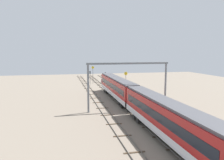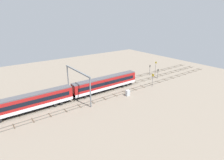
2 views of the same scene
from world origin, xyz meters
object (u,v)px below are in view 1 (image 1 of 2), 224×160
train (133,98)px  overhead_gantry (128,76)px  speed_sign_near_foreground (126,77)px  signal_light_trackside_approach (90,76)px  speed_sign_mid_trackside (93,73)px  relay_cabinet (142,91)px  signal_light_trackside_departure (105,76)px

train → overhead_gantry: bearing=10.0°
overhead_gantry → speed_sign_near_foreground: overhead_gantry is taller
train → signal_light_trackside_approach: train is taller
speed_sign_near_foreground → overhead_gantry: bearing=164.7°
speed_sign_near_foreground → speed_sign_mid_trackside: bearing=36.9°
overhead_gantry → relay_cabinet: 16.41m
train → overhead_gantry: 4.22m
train → relay_cabinet: train is taller
signal_light_trackside_approach → signal_light_trackside_departure: (-0.75, -5.04, -0.31)m
train → speed_sign_mid_trackside: bearing=2.7°
train → overhead_gantry: overhead_gantry is taller
speed_sign_near_foreground → relay_cabinet: (-12.36, -0.78, -2.30)m
signal_light_trackside_approach → relay_cabinet: (-21.67, -10.61, -2.00)m
relay_cabinet → train: bearing=153.5°
relay_cabinet → speed_sign_mid_trackside: bearing=21.5°
speed_sign_near_foreground → relay_cabinet: size_ratio=2.56×
speed_sign_mid_trackside → relay_cabinet: size_ratio=3.16×
overhead_gantry → speed_sign_near_foreground: 26.83m
signal_light_trackside_approach → train: bearing=-175.2°
train → speed_sign_mid_trackside: size_ratio=8.44×
speed_sign_mid_trackside → signal_light_trackside_approach: size_ratio=1.33×
speed_sign_near_foreground → train: bearing=166.2°
train → relay_cabinet: (15.07, -7.51, -1.71)m
train → speed_sign_mid_trackside: 38.93m
signal_light_trackside_departure → relay_cabinet: signal_light_trackside_departure is taller
overhead_gantry → speed_sign_mid_trackside: 37.26m
signal_light_trackside_departure → relay_cabinet: bearing=-165.1°
overhead_gantry → train: bearing=-170.0°
speed_sign_mid_trackside → signal_light_trackside_approach: 2.61m
speed_sign_mid_trackside → signal_light_trackside_approach: bearing=149.6°
overhead_gantry → signal_light_trackside_departure: (34.24, -2.24, -3.85)m
speed_sign_near_foreground → signal_light_trackside_approach: speed_sign_near_foreground is taller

